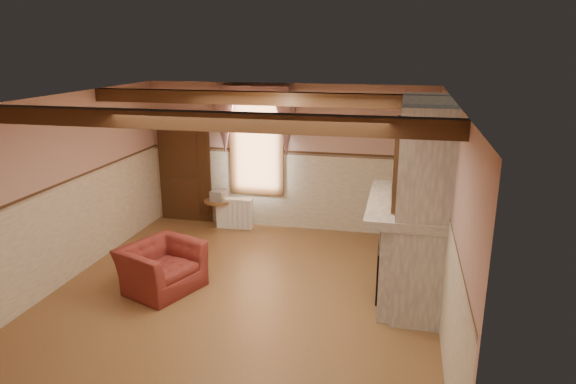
% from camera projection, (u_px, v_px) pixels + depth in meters
% --- Properties ---
extents(floor, '(5.50, 6.00, 0.01)m').
position_uv_depth(floor, '(241.00, 296.00, 7.39)').
color(floor, brown).
rests_on(floor, ground).
extents(ceiling, '(5.50, 6.00, 0.01)m').
position_uv_depth(ceiling, '(236.00, 100.00, 6.61)').
color(ceiling, silver).
rests_on(ceiling, wall_back).
extents(wall_back, '(5.50, 0.02, 2.80)m').
position_uv_depth(wall_back, '(287.00, 157.00, 9.81)').
color(wall_back, tan).
rests_on(wall_back, floor).
extents(wall_front, '(5.50, 0.02, 2.80)m').
position_uv_depth(wall_front, '(125.00, 310.00, 4.19)').
color(wall_front, tan).
rests_on(wall_front, floor).
extents(wall_left, '(0.02, 6.00, 2.80)m').
position_uv_depth(wall_left, '(61.00, 191.00, 7.59)').
color(wall_left, tan).
rests_on(wall_left, floor).
extents(wall_right, '(0.02, 6.00, 2.80)m').
position_uv_depth(wall_right, '(448.00, 218.00, 6.42)').
color(wall_right, tan).
rests_on(wall_right, floor).
extents(wainscot, '(5.50, 6.00, 1.50)m').
position_uv_depth(wainscot, '(240.00, 247.00, 7.19)').
color(wainscot, beige).
rests_on(wainscot, floor).
extents(chair_rail, '(5.50, 6.00, 0.08)m').
position_uv_depth(chair_rail, '(239.00, 196.00, 6.98)').
color(chair_rail, black).
rests_on(chair_rail, wainscot).
extents(firebox, '(0.20, 0.95, 0.90)m').
position_uv_depth(firebox, '(385.00, 263.00, 7.41)').
color(firebox, black).
rests_on(firebox, floor).
extents(armchair, '(1.25, 1.33, 0.69)m').
position_uv_depth(armchair, '(162.00, 267.00, 7.51)').
color(armchair, maroon).
rests_on(armchair, floor).
extents(side_table, '(0.67, 0.67, 0.55)m').
position_uv_depth(side_table, '(219.00, 213.00, 10.13)').
color(side_table, brown).
rests_on(side_table, floor).
extents(book_stack, '(0.29, 0.35, 0.20)m').
position_uv_depth(book_stack, '(219.00, 195.00, 10.01)').
color(book_stack, '#B7AD8C').
rests_on(book_stack, side_table).
extents(radiator, '(0.71, 0.22, 0.60)m').
position_uv_depth(radiator, '(235.00, 213.00, 10.05)').
color(radiator, white).
rests_on(radiator, floor).
extents(bowl, '(0.33, 0.33, 0.08)m').
position_uv_depth(bowl, '(407.00, 199.00, 6.98)').
color(bowl, brown).
rests_on(bowl, mantel).
extents(mantel_clock, '(0.14, 0.24, 0.20)m').
position_uv_depth(mantel_clock, '(408.00, 180.00, 7.73)').
color(mantel_clock, black).
rests_on(mantel_clock, mantel).
extents(oil_lamp, '(0.11, 0.11, 0.28)m').
position_uv_depth(oil_lamp, '(408.00, 181.00, 7.51)').
color(oil_lamp, '#C08536').
rests_on(oil_lamp, mantel).
extents(candle_red, '(0.06, 0.06, 0.16)m').
position_uv_depth(candle_red, '(407.00, 211.00, 6.35)').
color(candle_red, '#A5141D').
rests_on(candle_red, mantel).
extents(jar_yellow, '(0.06, 0.06, 0.12)m').
position_uv_depth(jar_yellow, '(407.00, 203.00, 6.74)').
color(jar_yellow, yellow).
rests_on(jar_yellow, mantel).
extents(fireplace, '(0.85, 2.00, 2.80)m').
position_uv_depth(fireplace, '(420.00, 202.00, 7.05)').
color(fireplace, gray).
rests_on(fireplace, floor).
extents(mantel, '(1.05, 2.05, 0.12)m').
position_uv_depth(mantel, '(407.00, 204.00, 7.10)').
color(mantel, gray).
rests_on(mantel, fireplace).
extents(overmantel_mirror, '(0.06, 1.44, 1.04)m').
position_uv_depth(overmantel_mirror, '(396.00, 160.00, 6.97)').
color(overmantel_mirror, silver).
rests_on(overmantel_mirror, fireplace).
extents(door, '(1.10, 0.10, 2.10)m').
position_uv_depth(door, '(185.00, 170.00, 10.30)').
color(door, black).
rests_on(door, floor).
extents(window, '(1.06, 0.08, 2.02)m').
position_uv_depth(window, '(257.00, 144.00, 9.84)').
color(window, white).
rests_on(window, wall_back).
extents(window_drapes, '(1.30, 0.14, 1.40)m').
position_uv_depth(window_drapes, '(255.00, 113.00, 9.59)').
color(window_drapes, gray).
rests_on(window_drapes, wall_back).
extents(ceiling_beam_front, '(5.50, 0.18, 0.20)m').
position_uv_depth(ceiling_beam_front, '(201.00, 121.00, 5.52)').
color(ceiling_beam_front, black).
rests_on(ceiling_beam_front, ceiling).
extents(ceiling_beam_back, '(5.50, 0.18, 0.20)m').
position_uv_depth(ceiling_beam_back, '(261.00, 98.00, 7.77)').
color(ceiling_beam_back, black).
rests_on(ceiling_beam_back, ceiling).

